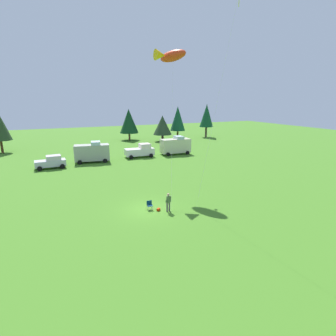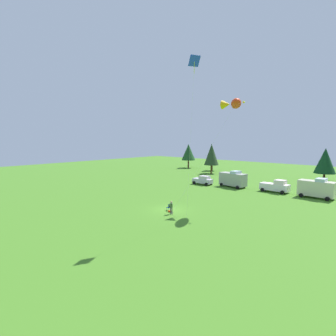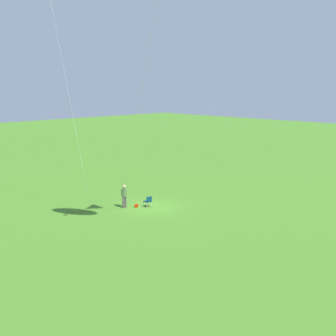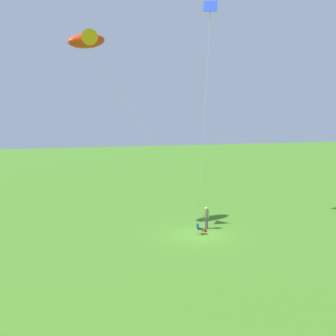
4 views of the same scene
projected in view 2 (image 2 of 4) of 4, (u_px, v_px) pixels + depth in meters
The scene contains 11 objects.
ground_plane at pixel (169, 210), 36.09m from camera, with size 160.00×160.00×0.00m, color #417921.
person_kite_flyer at pixel (171, 206), 34.02m from camera, with size 0.58×0.35×1.74m.
folding_chair at pixel (169, 207), 35.82m from camera, with size 0.53×0.53×0.82m.
backpack_on_grass at pixel (169, 211), 34.99m from camera, with size 0.32×0.22×0.22m, color #B22805.
car_silver_compact at pixel (203, 180), 55.95m from camera, with size 4.29×2.39×1.89m.
van_motorhome_grey at pixel (233, 179), 52.97m from camera, with size 5.66×3.22×3.34m.
truck_white_pickup at pixel (276, 186), 47.94m from camera, with size 5.03×2.47×2.34m.
van_camper_beige at pixel (317, 188), 43.20m from camera, with size 5.47×2.76×3.34m.
treeline_distant at pixel (280, 158), 64.23m from camera, with size 64.70×11.27×8.73m.
kite_large_fish at pixel (234, 104), 36.15m from camera, with size 5.65×10.62×15.38m.
kite_diamond_blue at pixel (194, 66), 27.51m from camera, with size 2.75×2.38×18.40m.
Camera 2 is at (23.47, -26.26, 9.81)m, focal length 28.00 mm.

